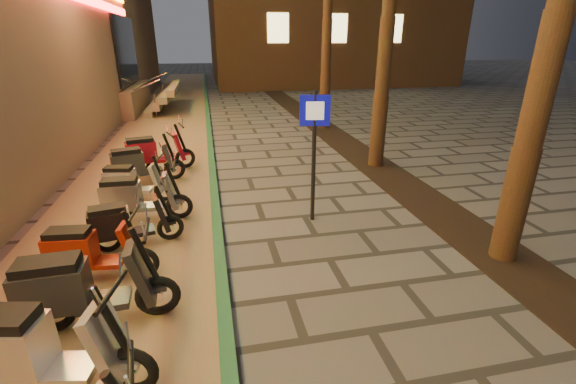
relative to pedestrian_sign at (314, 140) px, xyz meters
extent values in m
cube|color=#8C7251|center=(-3.55, 6.01, -1.60)|extent=(3.40, 60.00, 0.01)
cube|color=#225B33|center=(-1.85, 6.01, -1.55)|extent=(0.18, 60.00, 0.10)
cube|color=black|center=(2.65, 1.01, -1.59)|extent=(1.20, 40.00, 0.02)
cube|color=black|center=(-5.40, 14.01, 1.20)|extent=(0.08, 5.00, 3.00)
cube|color=gray|center=(-7.45, 14.01, -1.00)|extent=(5.00, 6.00, 1.20)
cube|color=gray|center=(-4.45, 14.01, -1.45)|extent=(0.35, 5.00, 0.30)
cube|color=gray|center=(-4.10, 14.01, -1.15)|extent=(0.35, 5.00, 0.30)
cube|color=gray|center=(-3.75, 14.01, -0.85)|extent=(0.35, 5.00, 0.30)
cube|color=gray|center=(-3.40, 14.01, -0.55)|extent=(0.35, 5.00, 0.30)
cylinder|color=silver|center=(-4.85, 12.01, -0.35)|extent=(2.09, 0.06, 0.81)
cylinder|color=silver|center=(-4.85, 16.01, -0.35)|extent=(2.09, 0.06, 0.81)
cube|color=#FFEA8C|center=(3.05, 19.98, 2.40)|extent=(1.40, 0.06, 1.80)
cube|color=#FFEA8C|center=(7.05, 19.98, 2.40)|extent=(1.40, 0.06, 1.80)
cube|color=#FFEA8C|center=(11.05, 19.98, 2.40)|extent=(1.40, 0.06, 1.80)
cylinder|color=#472D19|center=(2.65, -1.99, 1.12)|extent=(0.40, 0.40, 5.45)
cylinder|color=#472D19|center=(2.65, 3.01, 1.25)|extent=(0.40, 0.40, 5.70)
cylinder|color=#472D19|center=(2.65, 8.01, 1.37)|extent=(0.40, 0.40, 5.95)
cylinder|color=black|center=(0.00, 0.01, -0.37)|extent=(0.08, 0.08, 2.47)
cube|color=#0B0C9B|center=(0.00, -0.01, 0.53)|extent=(0.54, 0.13, 0.54)
cube|color=white|center=(-0.01, -0.03, 0.53)|extent=(0.31, 0.08, 0.32)
cylinder|color=black|center=(-2.52, -4.41, -0.44)|extent=(0.14, 0.60, 0.05)
torus|color=black|center=(-3.99, -3.26, -1.32)|extent=(0.58, 0.22, 0.57)
cylinder|color=silver|center=(-3.99, -3.26, -1.32)|extent=(0.17, 0.14, 0.15)
torus|color=black|center=(-2.79, -3.50, -1.32)|extent=(0.58, 0.22, 0.57)
cylinder|color=silver|center=(-2.79, -3.50, -1.32)|extent=(0.17, 0.14, 0.15)
cube|color=silver|center=(-3.40, -3.38, -1.28)|extent=(0.66, 0.48, 0.09)
cube|color=silver|center=(-3.90, -3.28, -1.00)|extent=(0.83, 0.56, 0.54)
cube|color=silver|center=(-2.94, -3.47, -0.95)|extent=(0.37, 0.48, 0.77)
cylinder|color=black|center=(-2.87, -3.49, -0.73)|extent=(0.31, 0.13, 0.81)
cylinder|color=black|center=(-2.81, -3.50, -0.38)|extent=(0.17, 0.63, 0.05)
cube|color=silver|center=(-2.79, -3.50, -1.19)|extent=(0.27, 0.20, 0.07)
torus|color=black|center=(-3.86, -2.38, -1.32)|extent=(0.57, 0.14, 0.56)
cylinder|color=silver|center=(-3.86, -2.38, -1.32)|extent=(0.16, 0.12, 0.15)
torus|color=black|center=(-2.65, -2.32, -1.32)|extent=(0.57, 0.14, 0.56)
cylinder|color=silver|center=(-2.65, -2.32, -1.32)|extent=(0.16, 0.12, 0.15)
cube|color=#222326|center=(-3.27, -2.35, -1.28)|extent=(0.61, 0.40, 0.09)
cube|color=#222326|center=(-3.78, -2.37, -1.00)|extent=(0.78, 0.45, 0.54)
cube|color=black|center=(-3.78, -2.37, -0.69)|extent=(0.69, 0.38, 0.13)
cube|color=#222326|center=(-2.80, -2.32, -0.95)|extent=(0.31, 0.45, 0.76)
cylinder|color=black|center=(-2.72, -2.32, -0.73)|extent=(0.30, 0.09, 0.80)
cylinder|color=black|center=(-2.67, -2.32, -0.39)|extent=(0.08, 0.63, 0.05)
cube|color=#222326|center=(-2.65, -2.32, -1.19)|extent=(0.25, 0.16, 0.07)
torus|color=black|center=(-3.98, -1.27, -1.36)|extent=(0.49, 0.14, 0.48)
cylinder|color=silver|center=(-3.98, -1.27, -1.36)|extent=(0.14, 0.10, 0.13)
torus|color=black|center=(-2.96, -1.38, -1.36)|extent=(0.49, 0.14, 0.48)
cylinder|color=silver|center=(-2.96, -1.38, -1.36)|extent=(0.14, 0.10, 0.13)
cube|color=maroon|center=(-3.48, -1.32, -1.33)|extent=(0.54, 0.36, 0.07)
cube|color=maroon|center=(-3.91, -1.28, -1.10)|extent=(0.68, 0.41, 0.46)
cube|color=black|center=(-3.91, -1.28, -0.83)|extent=(0.60, 0.35, 0.11)
cube|color=maroon|center=(-3.09, -1.36, -1.05)|extent=(0.28, 0.39, 0.65)
cylinder|color=black|center=(-3.02, -1.37, -0.87)|extent=(0.26, 0.09, 0.68)
cylinder|color=black|center=(-2.98, -1.37, -0.57)|extent=(0.10, 0.53, 0.04)
cube|color=maroon|center=(-2.96, -1.38, -1.25)|extent=(0.21, 0.15, 0.06)
torus|color=black|center=(-3.63, -0.50, -1.37)|extent=(0.47, 0.19, 0.47)
cylinder|color=silver|center=(-3.63, -0.50, -1.37)|extent=(0.14, 0.12, 0.13)
torus|color=black|center=(-2.65, -0.28, -1.37)|extent=(0.47, 0.19, 0.47)
cylinder|color=silver|center=(-2.65, -0.28, -1.37)|extent=(0.14, 0.12, 0.13)
cube|color=black|center=(-3.14, -0.39, -1.33)|extent=(0.55, 0.41, 0.07)
cube|color=black|center=(-3.56, -0.49, -1.11)|extent=(0.69, 0.47, 0.45)
cube|color=black|center=(-3.56, -0.49, -0.85)|extent=(0.61, 0.40, 0.11)
cube|color=black|center=(-2.77, -0.31, -1.06)|extent=(0.31, 0.40, 0.63)
cylinder|color=black|center=(-2.71, -0.29, -0.88)|extent=(0.25, 0.12, 0.66)
cylinder|color=black|center=(-2.66, -0.28, -0.60)|extent=(0.15, 0.52, 0.04)
cube|color=black|center=(-2.65, -0.28, -1.26)|extent=(0.22, 0.17, 0.05)
torus|color=black|center=(-3.65, 0.62, -1.34)|extent=(0.52, 0.11, 0.52)
cylinder|color=silver|center=(-3.65, 0.62, -1.34)|extent=(0.14, 0.10, 0.14)
torus|color=black|center=(-2.53, 0.59, -1.34)|extent=(0.52, 0.11, 0.52)
cylinder|color=silver|center=(-2.53, 0.59, -1.34)|extent=(0.14, 0.10, 0.14)
cube|color=#98979E|center=(-3.10, 0.60, -1.30)|extent=(0.56, 0.35, 0.08)
cube|color=#98979E|center=(-3.57, 0.61, -1.06)|extent=(0.71, 0.40, 0.50)
cube|color=black|center=(-3.57, 0.61, -0.77)|extent=(0.63, 0.34, 0.12)
cube|color=#98979E|center=(-2.67, 0.59, -1.01)|extent=(0.28, 0.40, 0.70)
cylinder|color=black|center=(-2.60, 0.59, -0.81)|extent=(0.27, 0.08, 0.74)
cylinder|color=black|center=(-2.55, 0.59, -0.49)|extent=(0.06, 0.58, 0.04)
cube|color=#98979E|center=(-2.53, 0.59, -1.22)|extent=(0.22, 0.15, 0.06)
torus|color=black|center=(-3.87, 1.75, -1.37)|extent=(0.47, 0.17, 0.46)
cylinder|color=silver|center=(-3.87, 1.75, -1.37)|extent=(0.14, 0.11, 0.12)
torus|color=black|center=(-2.90, 1.57, -1.37)|extent=(0.47, 0.17, 0.46)
cylinder|color=silver|center=(-2.90, 1.57, -1.37)|extent=(0.14, 0.11, 0.12)
cube|color=white|center=(-3.40, 1.67, -1.34)|extent=(0.53, 0.38, 0.07)
cube|color=white|center=(-3.80, 1.74, -1.12)|extent=(0.67, 0.44, 0.44)
cube|color=black|center=(-3.80, 1.74, -0.86)|extent=(0.59, 0.38, 0.11)
cube|color=white|center=(-3.03, 1.60, -1.07)|extent=(0.29, 0.39, 0.62)
cylinder|color=black|center=(-2.96, 1.59, -0.90)|extent=(0.25, 0.10, 0.65)
cylinder|color=black|center=(-2.92, 1.58, -0.62)|extent=(0.13, 0.51, 0.04)
cube|color=white|center=(-2.90, 1.57, -1.27)|extent=(0.21, 0.16, 0.05)
torus|color=black|center=(-3.87, 2.66, -1.34)|extent=(0.54, 0.25, 0.53)
cylinder|color=silver|center=(-3.87, 2.66, -1.34)|extent=(0.17, 0.14, 0.14)
torus|color=black|center=(-2.77, 2.99, -1.34)|extent=(0.54, 0.25, 0.53)
cylinder|color=silver|center=(-2.77, 2.99, -1.34)|extent=(0.17, 0.14, 0.14)
cube|color=#272A2D|center=(-3.33, 2.82, -1.29)|extent=(0.64, 0.50, 0.08)
cube|color=#272A2D|center=(-3.79, 2.68, -1.04)|extent=(0.80, 0.58, 0.51)
cube|color=black|center=(-3.79, 2.68, -0.74)|extent=(0.70, 0.50, 0.12)
cube|color=#272A2D|center=(-2.91, 2.94, -0.99)|extent=(0.38, 0.47, 0.72)
cylinder|color=black|center=(-2.84, 2.96, -0.78)|extent=(0.29, 0.15, 0.76)
cylinder|color=black|center=(-2.79, 2.98, -0.45)|extent=(0.21, 0.58, 0.05)
cube|color=#272A2D|center=(-2.77, 2.99, -1.21)|extent=(0.26, 0.20, 0.06)
torus|color=black|center=(-3.69, 3.61, -1.33)|extent=(0.56, 0.23, 0.55)
cylinder|color=silver|center=(-3.69, 3.61, -1.33)|extent=(0.17, 0.14, 0.15)
torus|color=black|center=(-2.55, 3.88, -1.33)|extent=(0.56, 0.23, 0.55)
cylinder|color=silver|center=(-2.55, 3.88, -1.33)|extent=(0.17, 0.14, 0.15)
cube|color=maroon|center=(-3.13, 3.74, -1.29)|extent=(0.65, 0.49, 0.08)
cube|color=maroon|center=(-3.61, 3.63, -1.02)|extent=(0.81, 0.56, 0.53)
cube|color=black|center=(-3.61, 3.63, -0.72)|extent=(0.72, 0.48, 0.13)
cube|color=maroon|center=(-2.69, 3.85, -0.97)|extent=(0.37, 0.48, 0.74)
cylinder|color=black|center=(-2.62, 3.87, -0.76)|extent=(0.30, 0.14, 0.78)
cylinder|color=black|center=(-2.57, 3.88, -0.42)|extent=(0.19, 0.61, 0.05)
cube|color=maroon|center=(-2.55, 3.88, -1.20)|extent=(0.26, 0.20, 0.06)
camera|label=1|loc=(-1.87, -6.59, 1.69)|focal=24.00mm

